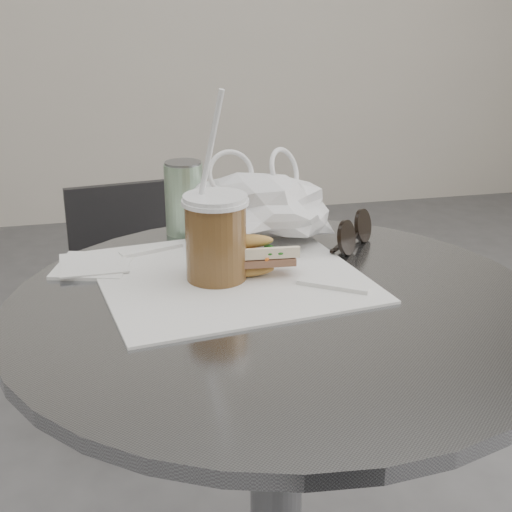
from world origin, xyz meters
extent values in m
cylinder|color=slate|center=(0.00, 0.20, 0.73)|extent=(0.76, 0.76, 0.02)
cylinder|color=#2B2B2E|center=(-0.16, 1.04, 0.01)|extent=(0.31, 0.31, 0.02)
cylinder|color=#2B2B2E|center=(-0.16, 1.04, 0.21)|extent=(0.05, 0.05, 0.41)
cylinder|color=#2B2B2E|center=(-0.16, 1.04, 0.41)|extent=(0.35, 0.35, 0.02)
cube|color=#2B2B2E|center=(-0.18, 1.20, 0.54)|extent=(0.27, 0.06, 0.24)
cube|color=white|center=(-0.05, 0.30, 0.74)|extent=(0.42, 0.40, 0.00)
ellipsoid|color=tan|center=(-0.03, 0.29, 0.75)|extent=(0.19, 0.08, 0.02)
cube|color=brown|center=(-0.03, 0.29, 0.77)|extent=(0.15, 0.06, 0.01)
ellipsoid|color=tan|center=(-0.03, 0.29, 0.79)|extent=(0.19, 0.08, 0.03)
cylinder|color=brown|center=(-0.07, 0.29, 0.80)|extent=(0.09, 0.09, 0.12)
cylinder|color=white|center=(-0.07, 0.29, 0.86)|extent=(0.10, 0.10, 0.01)
cylinder|color=white|center=(-0.08, 0.30, 0.91)|extent=(0.05, 0.05, 0.22)
cylinder|color=black|center=(0.15, 0.35, 0.77)|extent=(0.05, 0.06, 0.06)
cylinder|color=black|center=(0.20, 0.41, 0.77)|extent=(0.05, 0.06, 0.06)
cube|color=black|center=(0.18, 0.38, 0.76)|extent=(0.02, 0.02, 0.01)
cube|color=white|center=(-0.25, 0.38, 0.74)|extent=(0.14, 0.14, 0.01)
cube|color=white|center=(-0.25, 0.38, 0.75)|extent=(0.10, 0.10, 0.00)
cylinder|color=#518C56|center=(-0.09, 0.52, 0.80)|extent=(0.07, 0.07, 0.12)
cylinder|color=slate|center=(-0.09, 0.52, 0.87)|extent=(0.06, 0.06, 0.00)
camera|label=1|loc=(-0.24, -0.67, 1.15)|focal=50.00mm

